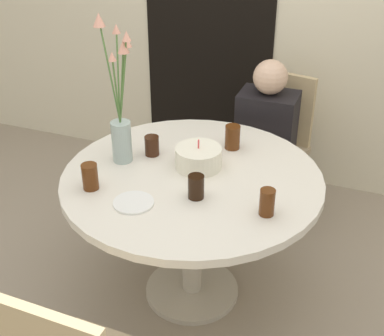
{
  "coord_description": "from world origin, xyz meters",
  "views": [
    {
      "loc": [
        0.77,
        -2.02,
        2.04
      ],
      "look_at": [
        0.0,
        0.0,
        0.78
      ],
      "focal_mm": 50.0,
      "sensor_mm": 36.0,
      "label": 1
    }
  ],
  "objects": [
    {
      "name": "drink_glass_0",
      "position": [
        -0.26,
        0.12,
        0.79
      ],
      "size": [
        0.07,
        0.07,
        0.1
      ],
      "color": "#33190C",
      "rests_on": "dining_table"
    },
    {
      "name": "side_plate",
      "position": [
        -0.15,
        -0.31,
        0.74
      ],
      "size": [
        0.18,
        0.18,
        0.01
      ],
      "color": "white",
      "rests_on": "dining_table"
    },
    {
      "name": "drink_glass_4",
      "position": [
        0.4,
        -0.18,
        0.79
      ],
      "size": [
        0.07,
        0.07,
        0.12
      ],
      "color": "#51280F",
      "rests_on": "dining_table"
    },
    {
      "name": "drink_glass_3",
      "position": [
        -0.39,
        -0.27,
        0.8
      ],
      "size": [
        0.07,
        0.07,
        0.12
      ],
      "color": "#51280F",
      "rests_on": "dining_table"
    },
    {
      "name": "drink_glass_1",
      "position": [
        0.1,
        0.33,
        0.8
      ],
      "size": [
        0.08,
        0.08,
        0.12
      ],
      "color": "#51280F",
      "rests_on": "dining_table"
    },
    {
      "name": "chair_left_flank",
      "position": [
        0.19,
        1.0,
        0.5
      ],
      "size": [
        0.47,
        0.47,
        0.89
      ],
      "rotation": [
        0.0,
        0.0,
        -0.19
      ],
      "color": "#9E896B",
      "rests_on": "ground_plane"
    },
    {
      "name": "birthday_cake",
      "position": [
        0.0,
        0.09,
        0.79
      ],
      "size": [
        0.22,
        0.22,
        0.15
      ],
      "color": "white",
      "rests_on": "dining_table"
    },
    {
      "name": "doorway_panel",
      "position": [
        -0.4,
        1.36,
        1.02
      ],
      "size": [
        0.9,
        0.01,
        2.05
      ],
      "color": "black",
      "rests_on": "ground_plane"
    },
    {
      "name": "dining_table",
      "position": [
        0.0,
        0.0,
        0.62
      ],
      "size": [
        1.24,
        1.24,
        0.74
      ],
      "color": "silver",
      "rests_on": "ground_plane"
    },
    {
      "name": "flower_vase",
      "position": [
        -0.38,
        0.03,
        0.98
      ],
      "size": [
        0.22,
        0.25,
        0.7
      ],
      "color": "#9EB2AD",
      "rests_on": "dining_table"
    },
    {
      "name": "drink_glass_2",
      "position": [
        0.08,
        -0.17,
        0.79
      ],
      "size": [
        0.07,
        0.07,
        0.11
      ],
      "color": "black",
      "rests_on": "dining_table"
    },
    {
      "name": "person_woman",
      "position": [
        0.16,
        0.84,
        0.49
      ],
      "size": [
        0.34,
        0.24,
        1.05
      ],
      "color": "#383333",
      "rests_on": "ground_plane"
    },
    {
      "name": "ground_plane",
      "position": [
        0.0,
        0.0,
        0.0
      ],
      "size": [
        16.0,
        16.0,
        0.0
      ],
      "primitive_type": "plane",
      "color": "gray"
    }
  ]
}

